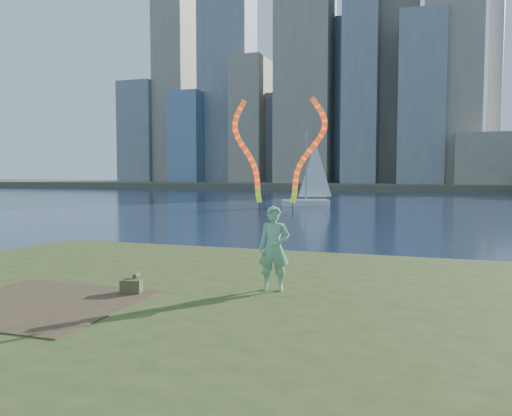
% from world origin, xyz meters
% --- Properties ---
extents(ground, '(320.00, 320.00, 0.00)m').
position_xyz_m(ground, '(0.00, 0.00, 0.00)').
color(ground, '#18243C').
rests_on(ground, ground).
extents(grassy_knoll, '(20.00, 18.00, 0.80)m').
position_xyz_m(grassy_knoll, '(0.00, -2.30, 0.34)').
color(grassy_knoll, '#3A4A1A').
rests_on(grassy_knoll, ground).
extents(dirt_patch, '(3.20, 3.00, 0.02)m').
position_xyz_m(dirt_patch, '(-2.20, -3.20, 0.81)').
color(dirt_patch, '#47331E').
rests_on(dirt_patch, grassy_knoll).
extents(far_shore, '(320.00, 40.00, 1.20)m').
position_xyz_m(far_shore, '(0.00, 95.00, 0.60)').
color(far_shore, '#514B3B').
rests_on(far_shore, ground).
extents(city_skyline, '(100.00, 24.00, 70.00)m').
position_xyz_m(city_skyline, '(-13.00, 88.00, 36.20)').
color(city_skyline, slate).
rests_on(city_skyline, far_shore).
extents(woman_with_ribbons, '(2.04, 0.53, 4.03)m').
position_xyz_m(woman_with_ribbons, '(1.42, -0.92, 2.21)').
color(woman_with_ribbons, '#137B41').
rests_on(woman_with_ribbons, grassy_knoll).
extents(canvas_bag, '(0.43, 0.49, 0.36)m').
position_xyz_m(canvas_bag, '(-1.08, -2.04, 0.95)').
color(canvas_bag, '#494C27').
rests_on(canvas_bag, grassy_knoll).
extents(sailboat, '(4.60, 2.90, 7.05)m').
position_xyz_m(sailboat, '(-5.91, 35.89, 1.21)').
color(sailboat, silver).
rests_on(sailboat, ground).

